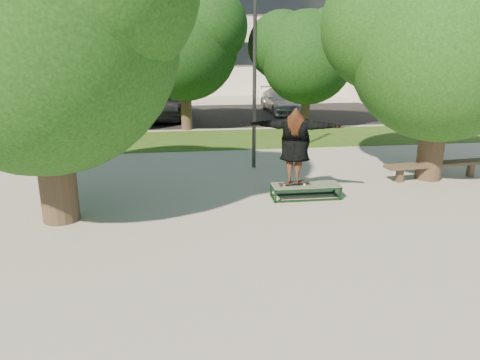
{
  "coord_description": "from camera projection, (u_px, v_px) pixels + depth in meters",
  "views": [
    {
      "loc": [
        -1.45,
        -9.66,
        4.07
      ],
      "look_at": [
        -0.05,
        0.6,
        0.92
      ],
      "focal_mm": 35.0,
      "sensor_mm": 36.0,
      "label": 1
    }
  ],
  "objects": [
    {
      "name": "grind_box",
      "position": [
        306.0,
        191.0,
        12.37
      ],
      "size": [
        1.8,
        0.6,
        0.38
      ],
      "color": "#113416",
      "rests_on": "ground"
    },
    {
      "name": "bg_tree_left",
      "position": [
        48.0,
        47.0,
        19.09
      ],
      "size": [
        5.28,
        4.51,
        5.77
      ],
      "color": "#38281E",
      "rests_on": "ground"
    },
    {
      "name": "grass_strip",
      "position": [
        236.0,
        139.0,
        19.66
      ],
      "size": [
        30.0,
        4.0,
        0.02
      ],
      "primitive_type": "cube",
      "color": "#1D3F12",
      "rests_on": "ground"
    },
    {
      "name": "car_silver_b",
      "position": [
        283.0,
        101.0,
        26.57
      ],
      "size": [
        2.07,
        4.68,
        1.34
      ],
      "primitive_type": "imported",
      "rotation": [
        0.0,
        0.0,
        0.04
      ],
      "color": "#ABACB0",
      "rests_on": "asphalt_strip"
    },
    {
      "name": "car_grey",
      "position": [
        166.0,
        104.0,
        24.66
      ],
      "size": [
        2.78,
        5.49,
        1.49
      ],
      "primitive_type": "imported",
      "rotation": [
        0.0,
        0.0,
        -0.06
      ],
      "color": "#505055",
      "rests_on": "asphalt_strip"
    },
    {
      "name": "tree_left",
      "position": [
        35.0,
        21.0,
        9.73
      ],
      "size": [
        6.96,
        5.95,
        7.12
      ],
      "color": "#38281E",
      "rests_on": "ground"
    },
    {
      "name": "car_silver_a",
      "position": [
        97.0,
        110.0,
        22.43
      ],
      "size": [
        2.57,
        4.69,
        1.51
      ],
      "primitive_type": "imported",
      "rotation": [
        0.0,
        0.0,
        0.18
      ],
      "color": "silver",
      "rests_on": "asphalt_strip"
    },
    {
      "name": "tree_right",
      "position": [
        440.0,
        37.0,
        13.03
      ],
      "size": [
        6.24,
        5.33,
        6.51
      ],
      "color": "#38281E",
      "rests_on": "ground"
    },
    {
      "name": "bench",
      "position": [
        437.0,
        165.0,
        13.97
      ],
      "size": [
        3.35,
        0.79,
        0.51
      ],
      "rotation": [
        0.0,
        0.0,
        0.11
      ],
      "color": "#4A3C2C",
      "rests_on": "ground"
    },
    {
      "name": "side_building",
      "position": [
        455.0,
        39.0,
        32.54
      ],
      "size": [
        15.0,
        10.0,
        8.0
      ],
      "primitive_type": "cube",
      "color": "beige",
      "rests_on": "ground"
    },
    {
      "name": "bg_tree_right",
      "position": [
        306.0,
        52.0,
        21.05
      ],
      "size": [
        5.04,
        4.31,
        5.43
      ],
      "color": "#38281E",
      "rests_on": "ground"
    },
    {
      "name": "ground",
      "position": [
        246.0,
        227.0,
        10.53
      ],
      "size": [
        120.0,
        120.0,
        0.0
      ],
      "primitive_type": "plane",
      "color": "#9A968E",
      "rests_on": "ground"
    },
    {
      "name": "skater_rig",
      "position": [
        295.0,
        146.0,
        11.97
      ],
      "size": [
        2.48,
        1.44,
        2.03
      ],
      "rotation": [
        0.0,
        0.0,
        2.79
      ],
      "color": "white",
      "rests_on": "grind_box"
    },
    {
      "name": "asphalt_strip",
      "position": [
        203.0,
        115.0,
        25.7
      ],
      "size": [
        40.0,
        8.0,
        0.01
      ],
      "primitive_type": "cube",
      "color": "black",
      "rests_on": "ground"
    },
    {
      "name": "car_dark",
      "position": [
        152.0,
        104.0,
        25.05
      ],
      "size": [
        1.88,
        4.27,
        1.36
      ],
      "primitive_type": "imported",
      "rotation": [
        0.0,
        0.0,
        0.11
      ],
      "color": "black",
      "rests_on": "asphalt_strip"
    },
    {
      "name": "lamppost",
      "position": [
        255.0,
        69.0,
        14.48
      ],
      "size": [
        0.25,
        0.15,
        6.11
      ],
      "color": "#2D2D30",
      "rests_on": "ground"
    },
    {
      "name": "bg_tree_mid",
      "position": [
        182.0,
        39.0,
        20.67
      ],
      "size": [
        5.76,
        4.92,
        6.24
      ],
      "color": "#38281E",
      "rests_on": "ground"
    }
  ]
}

